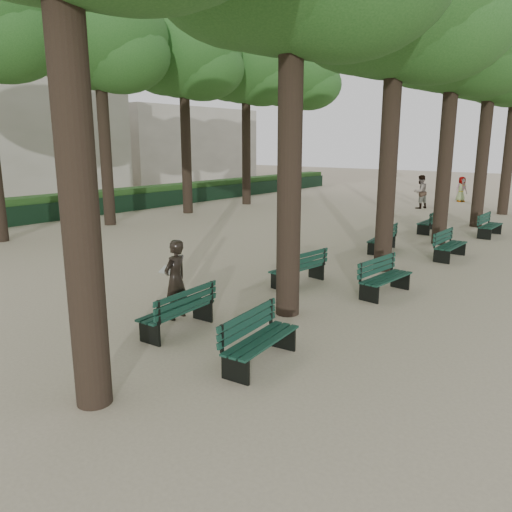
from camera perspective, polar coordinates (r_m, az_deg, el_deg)
The scene contains 22 objects.
ground at distance 10.24m, azimuth -13.32°, elevation -9.07°, with size 120.00×120.00×0.00m, color tan.
tree_central_3 at distance 20.12m, azimuth 21.92°, elevation 23.19°, with size 6.00×6.00×9.95m.
tree_central_4 at distance 24.86m, azimuth 25.49°, elevation 20.74°, with size 6.00×6.00×9.95m.
tree_far_2 at distance 24.32m, azimuth -17.61°, elevation 22.74°, with size 6.00×6.00×10.45m.
tree_far_3 at distance 27.47m, azimuth -8.33°, elevation 21.98°, with size 6.00×6.00×10.45m.
tree_far_4 at distance 31.10m, azimuth -1.16°, elevation 21.03°, with size 6.00×6.00×10.45m.
tree_far_5 at distance 35.08m, azimuth 4.37°, elevation 20.08°, with size 6.00×6.00×10.45m.
bench_left_0 at distance 10.32m, azimuth -8.95°, elevation -7.08°, with size 0.70×1.84×0.92m.
bench_left_1 at distance 13.54m, azimuth 4.84°, elevation -2.10°, with size 0.78×1.86×0.92m.
bench_left_2 at distance 18.11m, azimuth 14.18°, elevation 1.39°, with size 0.80×1.86×0.92m.
bench_left_3 at distance 22.47m, azimuth 19.21°, elevation 3.26°, with size 0.62×1.82×0.92m.
bench_right_0 at distance 8.77m, azimuth 0.58°, elevation -10.62°, with size 0.76×1.85×0.92m.
bench_right_1 at distance 12.97m, azimuth 14.58°, elevation -3.16°, with size 0.73×1.84×0.92m.
bench_right_2 at distance 17.61m, azimuth 21.30°, elevation 0.58°, with size 0.59×1.81×0.92m.
bench_right_3 at distance 22.40m, azimuth 25.17°, elevation 2.72°, with size 0.59×1.81×0.92m.
man_with_map at distance 10.89m, azimuth -9.18°, elevation -2.67°, with size 0.65×0.74×1.75m.
pedestrian_e at distance 34.29m, azimuth 3.74°, elevation 7.90°, with size 1.42×0.31×1.53m, color #262628.
pedestrian_d at distance 34.73m, azimuth 22.42°, elevation 7.07°, with size 0.78×0.32×1.60m, color #262628.
pedestrian_a at distance 30.34m, azimuth 18.25°, elevation 6.98°, with size 0.93×0.38×1.91m, color #262628.
fence at distance 28.31m, azimuth -14.98°, elevation 5.78°, with size 0.08×42.00×0.90m, color black.
hedge at distance 28.86m, azimuth -15.84°, elevation 6.15°, with size 1.20×42.00×1.20m, color #1F4819.
building_far at distance 54.09m, azimuth -10.50°, elevation 12.46°, with size 12.00×16.00×7.00m, color #B7B2A3.
Camera 1 is at (7.55, -5.80, 3.78)m, focal length 35.00 mm.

